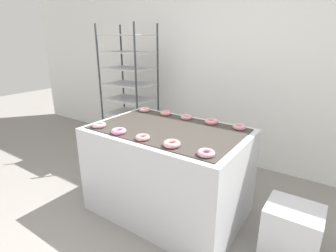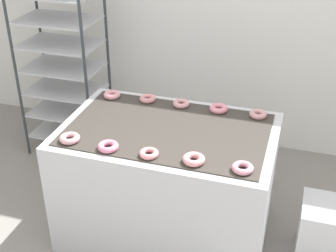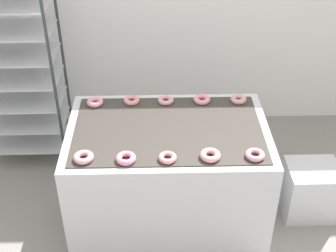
# 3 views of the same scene
# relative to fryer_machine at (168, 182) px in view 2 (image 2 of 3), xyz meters

# --- Properties ---
(fryer_machine) EXTENTS (1.39, 0.91, 0.84)m
(fryer_machine) POSITION_rel_fryer_machine_xyz_m (0.00, 0.00, 0.00)
(fryer_machine) COLOR silver
(fryer_machine) RESTS_ON ground_plane
(baking_rack_cart) EXTENTS (0.67, 0.47, 1.78)m
(baking_rack_cart) POSITION_rel_fryer_machine_xyz_m (-1.20, 0.81, 0.49)
(baking_rack_cart) COLOR #33383D
(baking_rack_cart) RESTS_ON ground_plane
(glaze_bin) EXTENTS (0.39, 0.34, 0.43)m
(glaze_bin) POSITION_rel_fryer_machine_xyz_m (1.09, 0.04, -0.21)
(glaze_bin) COLOR silver
(glaze_bin) RESTS_ON ground_plane
(donut_near_leftmost) EXTENTS (0.13, 0.13, 0.04)m
(donut_near_leftmost) POSITION_rel_fryer_machine_xyz_m (-0.53, -0.33, 0.44)
(donut_near_leftmost) COLOR #D1939C
(donut_near_leftmost) RESTS_ON fryer_machine
(donut_near_left) EXTENTS (0.13, 0.13, 0.04)m
(donut_near_left) POSITION_rel_fryer_machine_xyz_m (-0.27, -0.34, 0.44)
(donut_near_left) COLOR pink
(donut_near_left) RESTS_ON fryer_machine
(donut_near_center) EXTENTS (0.12, 0.12, 0.03)m
(donut_near_center) POSITION_rel_fryer_machine_xyz_m (-0.01, -0.34, 0.44)
(donut_near_center) COLOR pink
(donut_near_center) RESTS_ON fryer_machine
(donut_near_right) EXTENTS (0.13, 0.13, 0.04)m
(donut_near_right) POSITION_rel_fryer_machine_xyz_m (0.26, -0.33, 0.44)
(donut_near_right) COLOR pink
(donut_near_right) RESTS_ON fryer_machine
(donut_near_rightmost) EXTENTS (0.12, 0.12, 0.04)m
(donut_near_rightmost) POSITION_rel_fryer_machine_xyz_m (0.54, -0.33, 0.44)
(donut_near_rightmost) COLOR pink
(donut_near_rightmost) RESTS_ON fryer_machine
(donut_far_leftmost) EXTENTS (0.12, 0.12, 0.04)m
(donut_far_leftmost) POSITION_rel_fryer_machine_xyz_m (-0.53, 0.32, 0.44)
(donut_far_leftmost) COLOR pink
(donut_far_leftmost) RESTS_ON fryer_machine
(donut_far_left) EXTENTS (0.12, 0.12, 0.04)m
(donut_far_left) POSITION_rel_fryer_machine_xyz_m (-0.26, 0.34, 0.44)
(donut_far_left) COLOR #D2878B
(donut_far_left) RESTS_ON fryer_machine
(donut_far_center) EXTENTS (0.12, 0.12, 0.04)m
(donut_far_center) POSITION_rel_fryer_machine_xyz_m (-0.01, 0.34, 0.44)
(donut_far_center) COLOR #D39298
(donut_far_center) RESTS_ON fryer_machine
(donut_far_right) EXTENTS (0.13, 0.13, 0.04)m
(donut_far_right) POSITION_rel_fryer_machine_xyz_m (0.26, 0.34, 0.44)
(donut_far_right) COLOR pink
(donut_far_right) RESTS_ON fryer_machine
(donut_far_rightmost) EXTENTS (0.12, 0.12, 0.04)m
(donut_far_rightmost) POSITION_rel_fryer_machine_xyz_m (0.53, 0.34, 0.44)
(donut_far_rightmost) COLOR #D09196
(donut_far_rightmost) RESTS_ON fryer_machine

